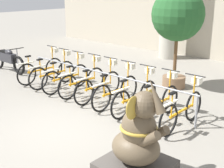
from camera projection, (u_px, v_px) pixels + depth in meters
ground_plane at (64, 130)px, 6.70m from camera, size 60.00×60.00×0.00m
bike_rack at (101, 76)px, 8.37m from camera, size 5.71×0.05×0.77m
bicycle_0 at (42, 69)px, 9.99m from camera, size 0.48×1.76×1.10m
bicycle_1 at (53, 73)px, 9.56m from camera, size 0.48×1.76×1.10m
bicycle_2 at (67, 76)px, 9.15m from camera, size 0.48×1.76×1.10m
bicycle_3 at (83, 80)px, 8.78m from camera, size 0.48×1.76×1.10m
bicycle_4 at (99, 85)px, 8.37m from camera, size 0.48×1.76×1.10m
bicycle_5 at (117, 90)px, 7.95m from camera, size 0.48×1.76×1.10m
bicycle_6 at (136, 96)px, 7.53m from camera, size 0.48×1.76×1.10m
bicycle_7 at (158, 102)px, 7.13m from camera, size 0.48×1.76×1.10m
bicycle_8 at (183, 109)px, 6.71m from camera, size 0.48×1.76×1.10m
elephant_statue at (138, 142)px, 4.97m from camera, size 1.06×1.06×1.70m
motorcycle at (8, 59)px, 11.18m from camera, size 2.05×0.55×0.93m
potted_tree at (178, 18)px, 8.93m from camera, size 1.52×1.52×2.94m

